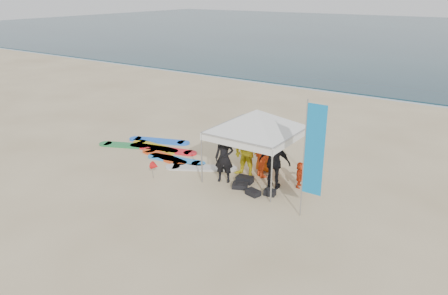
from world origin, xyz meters
name	(u,v)px	position (x,y,z in m)	size (l,w,h in m)	color
ground	(151,200)	(0.00, 0.00, 0.00)	(120.00, 120.00, 0.00)	beige
shoreline_foam	(347,93)	(0.00, 18.20, 0.00)	(160.00, 1.20, 0.01)	silver
person_black_a	(224,158)	(1.13, 2.49, 0.88)	(0.64, 0.42, 1.76)	black
person_yellow	(246,151)	(1.55, 3.24, 0.97)	(0.94, 0.73, 1.93)	yellow
person_orange_a	(263,154)	(2.04, 3.59, 0.87)	(1.13, 0.65, 1.75)	red
person_black_b	(275,162)	(2.81, 2.98, 0.93)	(1.09, 0.45, 1.86)	black
person_orange_b	(265,149)	(1.84, 4.08, 0.87)	(0.85, 0.55, 1.74)	#D15512
person_seated	(300,175)	(3.49, 3.54, 0.45)	(0.83, 0.26, 0.89)	red
canopy_tent	(257,110)	(1.88, 3.33, 2.50)	(3.80, 3.80, 2.87)	#A5A5A8
feather_flag	(313,152)	(4.63, 1.72, 2.09)	(0.60, 0.04, 3.55)	#A5A5A8
marker_pennant	(155,166)	(-0.98, 1.28, 0.49)	(0.28, 0.28, 0.64)	#A5A5A8
gear_pile	(249,186)	(2.14, 2.48, 0.10)	(1.69, 1.10, 0.22)	black
surfboard_spread	(163,152)	(-2.50, 3.40, 0.04)	(6.17, 2.80, 0.07)	gold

